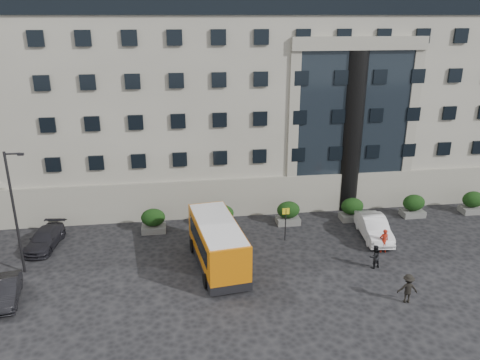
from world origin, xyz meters
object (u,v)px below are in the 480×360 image
object	(u,v)px
parked_car_c	(45,239)
parked_car_d	(63,205)
hedge_b	(222,216)
pedestrian_a	(384,241)
minibus	(217,243)
white_taxi	(374,228)
hedge_a	(153,220)
street_lamp	(15,209)
hedge_d	(352,209)
parked_car_b	(6,291)
pedestrian_c	(408,289)
hedge_e	(413,205)
bus_stop_sign	(286,219)
hedge_f	(473,202)
red_truck	(9,176)
hedge_c	(288,213)
pedestrian_b	(375,257)

from	to	relation	value
parked_car_c	parked_car_d	size ratio (longest dim) A/B	0.81
parked_car_c	hedge_b	bearing A→B (deg)	14.30
pedestrian_a	parked_car_c	bearing A→B (deg)	-6.29
minibus	white_taxi	size ratio (longest dim) A/B	1.56
hedge_a	street_lamp	world-z (taller)	street_lamp
hedge_d	street_lamp	xyz separation A→B (m)	(-23.54, -4.80, 3.44)
parked_car_c	pedestrian_a	size ratio (longest dim) A/B	2.52
hedge_b	parked_car_b	bearing A→B (deg)	-148.73
pedestrian_a	pedestrian_c	xyz separation A→B (m)	(-1.20, -5.83, 0.01)
hedge_e	bus_stop_sign	bearing A→B (deg)	-166.08
hedge_f	street_lamp	xyz separation A→B (m)	(-33.94, -4.80, 3.44)
hedge_d	red_truck	distance (m)	30.91
hedge_b	pedestrian_a	size ratio (longest dim) A/B	1.06
hedge_e	parked_car_c	world-z (taller)	hedge_e
white_taxi	pedestrian_a	distance (m)	2.24
hedge_a	hedge_c	xyz separation A→B (m)	(10.40, 0.00, 0.00)
hedge_a	bus_stop_sign	bearing A→B (deg)	-16.42
bus_stop_sign	pedestrian_b	xyz separation A→B (m)	(4.81, -4.61, -0.93)
hedge_c	minibus	bearing A→B (deg)	-136.65
hedge_a	minibus	world-z (taller)	minibus
street_lamp	pedestrian_c	world-z (taller)	street_lamp
hedge_c	parked_car_c	xyz separation A→B (m)	(-17.90, -1.43, -0.29)
hedge_c	minibus	size ratio (longest dim) A/B	0.24
hedge_e	parked_car_d	distance (m)	28.65
hedge_d	pedestrian_c	size ratio (longest dim) A/B	1.04
parked_car_b	pedestrian_a	world-z (taller)	pedestrian_a
hedge_a	red_truck	size ratio (longest dim) A/B	0.32
hedge_f	pedestrian_b	world-z (taller)	hedge_f
bus_stop_sign	pedestrian_b	world-z (taller)	bus_stop_sign
hedge_c	street_lamp	distance (m)	19.27
hedge_d	white_taxi	size ratio (longest dim) A/B	0.38
hedge_a	parked_car_d	xyz separation A→B (m)	(-7.50, 4.49, -0.18)
hedge_f	pedestrian_b	size ratio (longest dim) A/B	1.15
parked_car_d	bus_stop_sign	bearing A→B (deg)	-29.30
parked_car_d	parked_car_c	bearing A→B (deg)	-96.10
parked_car_b	parked_car_c	xyz separation A→B (m)	(0.55, 6.62, -0.00)
parked_car_b	pedestrian_b	size ratio (longest dim) A/B	2.41
red_truck	parked_car_d	xyz separation A→B (m)	(5.93, -6.11, -0.73)
bus_stop_sign	pedestrian_c	size ratio (longest dim) A/B	1.43
minibus	red_truck	bearing A→B (deg)	130.02
hedge_e	minibus	distance (m)	17.49
hedge_f	pedestrian_a	world-z (taller)	hedge_f
minibus	pedestrian_b	size ratio (longest dim) A/B	4.74
white_taxi	parked_car_b	bearing A→B (deg)	-162.46
minibus	pedestrian_a	world-z (taller)	minibus
hedge_c	hedge_d	world-z (taller)	same
pedestrian_c	hedge_c	bearing A→B (deg)	-61.00
minibus	red_truck	xyz separation A→B (m)	(-17.73, 16.35, -0.21)
parked_car_c	pedestrian_c	distance (m)	24.21
street_lamp	white_taxi	size ratio (longest dim) A/B	1.64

